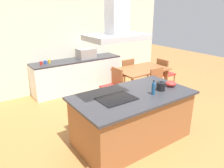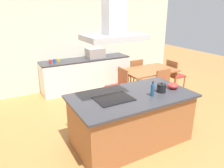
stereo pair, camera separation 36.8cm
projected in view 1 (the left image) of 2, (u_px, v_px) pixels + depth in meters
The scene contains 18 objects.
ground at pixel (91, 109), 5.15m from camera, with size 16.00×16.00×0.00m, color #AD753D.
wall_back at pixel (59, 43), 6.04m from camera, with size 7.20×0.10×2.70m, color silver.
kitchen_island at pixel (132, 117), 3.83m from camera, with size 2.10×1.15×0.90m.
cooktop at pixel (116, 99), 3.49m from camera, with size 0.60×0.44×0.01m, color black.
tea_kettle at pixel (161, 86), 3.84m from camera, with size 0.21×0.16×0.17m.
olive_oil_bottle at pixel (153, 88), 3.64m from camera, with size 0.07×0.07×0.25m.
mixing_bowl at pixel (171, 84), 4.03m from camera, with size 0.19×0.19×0.11m, color red.
back_counter at pixel (78, 75), 6.25m from camera, with size 2.59×0.62×0.90m.
countertop_microwave at pixel (86, 53), 6.21m from camera, with size 0.50×0.38×0.28m, color #9E9993.
coffee_mug_red at pixel (41, 63), 5.52m from camera, with size 0.08×0.08×0.09m, color red.
coffee_mug_blue at pixel (45, 62), 5.61m from camera, with size 0.08×0.08×0.09m, color #2D56B2.
coffee_mug_yellow at pixel (49, 61), 5.70m from camera, with size 0.08×0.08×0.09m, color gold.
dining_table at pixel (141, 72), 5.78m from camera, with size 1.40×0.90×0.75m.
chair_facing_island at pixel (159, 84), 5.32m from camera, with size 0.42×0.42×0.89m.
chair_facing_back_wall at pixel (126, 71), 6.35m from camera, with size 0.42×0.42×0.89m.
chair_at_right_end at pixel (164, 72), 6.33m from camera, with size 0.42×0.42×0.89m.
chair_at_left_end at pixel (113, 84), 5.34m from camera, with size 0.42×0.42×0.89m.
range_hood at pixel (117, 22), 3.08m from camera, with size 0.90×0.55×0.78m.
Camera 1 is at (-2.25, -2.59, 2.31)m, focal length 34.52 mm.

